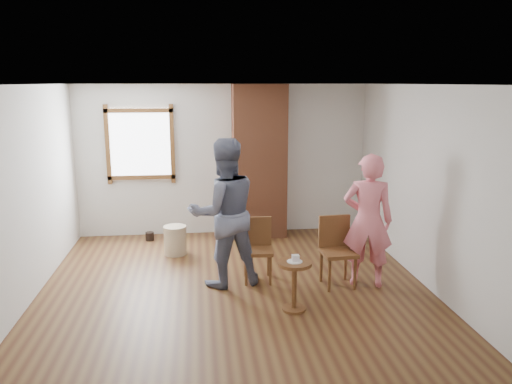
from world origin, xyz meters
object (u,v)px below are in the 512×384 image
side_table (294,278)px  person_pink (368,221)px  dining_chair_right (337,247)px  man (224,213)px  dining_chair_left (257,246)px  stoneware_crock (175,240)px

side_table → person_pink: person_pink is taller
dining_chair_right → man: bearing=169.6°
dining_chair_left → man: bearing=-161.9°
man → dining_chair_left: bearing=-179.6°
dining_chair_left → dining_chair_right: 1.06m
dining_chair_right → person_pink: (0.38, -0.07, 0.37)m
side_table → stoneware_crock: bearing=124.3°
dining_chair_left → person_pink: 1.50m
side_table → dining_chair_left: bearing=107.4°
man → person_pink: 1.86m
man → person_pink: man is taller
dining_chair_left → man: 0.68m
dining_chair_right → side_table: (-0.70, -0.72, -0.11)m
stoneware_crock → side_table: size_ratio=0.75×
stoneware_crock → man: size_ratio=0.23×
stoneware_crock → dining_chair_right: size_ratio=0.50×
person_pink → stoneware_crock: bearing=-13.7°
dining_chair_left → man: (-0.45, -0.12, 0.50)m
stoneware_crock → dining_chair_left: bearing=-44.8°
side_table → person_pink: bearing=30.9°
stoneware_crock → man: (0.70, -1.26, 0.75)m
dining_chair_right → stoneware_crock: bearing=142.8°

